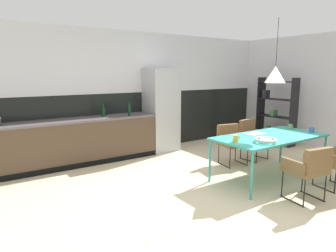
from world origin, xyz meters
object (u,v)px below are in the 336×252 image
(armchair_facing_counter, at_px, (310,166))
(mug_short_terracotta, at_px, (290,127))
(dining_table, at_px, (270,138))
(bottle_spice_small, at_px, (129,110))
(bottle_wine_green, at_px, (106,110))
(armchair_by_stool, at_px, (252,134))
(open_book, at_px, (255,134))
(armchair_near_window, at_px, (231,139))
(mug_tall_blue, at_px, (312,130))
(open_shelf_unit, at_px, (275,108))
(mug_wide_latte, at_px, (236,139))
(refrigerator_column, at_px, (161,110))
(bottle_oil_tall, at_px, (103,112))
(fruit_bowl, at_px, (266,140))
(pendant_lamp_over_table_near, at_px, (275,74))

(armchair_facing_counter, xyz_separation_m, mug_short_terracotta, (1.13, 1.08, 0.27))
(dining_table, xyz_separation_m, bottle_spice_small, (-1.36, 2.43, 0.31))
(bottle_wine_green, bearing_deg, mug_short_terracotta, -46.34)
(armchair_by_stool, bearing_deg, mug_short_terracotta, 92.15)
(open_book, bearing_deg, armchair_near_window, 76.53)
(armchair_by_stool, xyz_separation_m, mug_tall_blue, (0.13, -1.20, 0.27))
(open_book, relative_size, open_shelf_unit, 0.19)
(armchair_by_stool, xyz_separation_m, mug_wide_latte, (-1.51, -0.97, 0.28))
(mug_wide_latte, height_order, bottle_wine_green, bottle_wine_green)
(armchair_by_stool, bearing_deg, mug_tall_blue, 90.63)
(refrigerator_column, height_order, armchair_by_stool, refrigerator_column)
(refrigerator_column, bearing_deg, bottle_oil_tall, -179.72)
(armchair_by_stool, xyz_separation_m, bottle_spice_small, (-2.06, 1.45, 0.50))
(fruit_bowl, relative_size, bottle_spice_small, 1.20)
(pendant_lamp_over_table_near, bearing_deg, refrigerator_column, 100.28)
(fruit_bowl, distance_m, bottle_spice_small, 2.85)
(mug_wide_latte, bearing_deg, dining_table, -0.34)
(armchair_near_window, height_order, armchair_facing_counter, armchair_facing_counter)
(armchair_near_window, xyz_separation_m, mug_short_terracotta, (0.73, -0.77, 0.28))
(armchair_near_window, height_order, mug_tall_blue, mug_tall_blue)
(fruit_bowl, xyz_separation_m, pendant_lamp_over_table_near, (0.47, 0.25, 0.96))
(armchair_by_stool, distance_m, fruit_bowl, 1.73)
(armchair_near_window, bearing_deg, open_shelf_unit, -153.33)
(armchair_by_stool, distance_m, armchair_facing_counter, 2.13)
(pendant_lamp_over_table_near, bearing_deg, dining_table, 90.00)
(armchair_by_stool, bearing_deg, fruit_bowl, 41.09)
(refrigerator_column, height_order, fruit_bowl, refrigerator_column)
(dining_table, distance_m, bottle_wine_green, 3.31)
(refrigerator_column, xyz_separation_m, mug_short_terracotta, (1.29, -2.42, -0.15))
(armchair_facing_counter, bearing_deg, mug_tall_blue, 39.63)
(armchair_facing_counter, bearing_deg, bottle_spice_small, 116.56)
(mug_tall_blue, height_order, bottle_wine_green, bottle_wine_green)
(pendant_lamp_over_table_near, bearing_deg, armchair_near_window, 85.30)
(refrigerator_column, xyz_separation_m, open_book, (0.39, -2.35, -0.19))
(mug_short_terracotta, bearing_deg, pendant_lamp_over_table_near, -165.79)
(mug_short_terracotta, bearing_deg, mug_wide_latte, -173.67)
(armchair_facing_counter, height_order, fruit_bowl, fruit_bowl)
(dining_table, height_order, bottle_wine_green, bottle_wine_green)
(open_shelf_unit, height_order, pendant_lamp_over_table_near, pendant_lamp_over_table_near)
(mug_wide_latte, distance_m, bottle_oil_tall, 2.80)
(armchair_near_window, relative_size, bottle_oil_tall, 2.89)
(open_book, height_order, mug_short_terracotta, mug_short_terracotta)
(dining_table, height_order, open_shelf_unit, open_shelf_unit)
(open_shelf_unit, bearing_deg, armchair_by_stool, -68.64)
(armchair_near_window, relative_size, mug_tall_blue, 6.11)
(armchair_near_window, bearing_deg, mug_wide_latte, 57.22)
(open_book, bearing_deg, armchair_by_stool, 42.79)
(refrigerator_column, bearing_deg, pendant_lamp_over_table_near, -79.72)
(refrigerator_column, height_order, dining_table, refrigerator_column)
(mug_short_terracotta, bearing_deg, open_book, 176.13)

